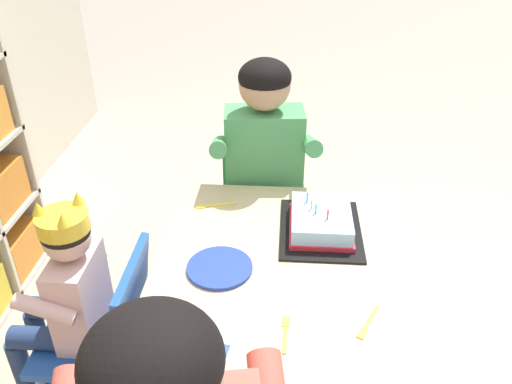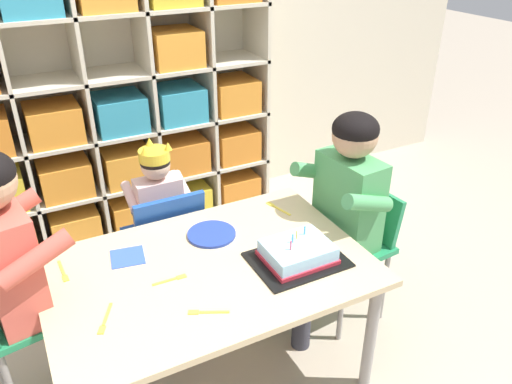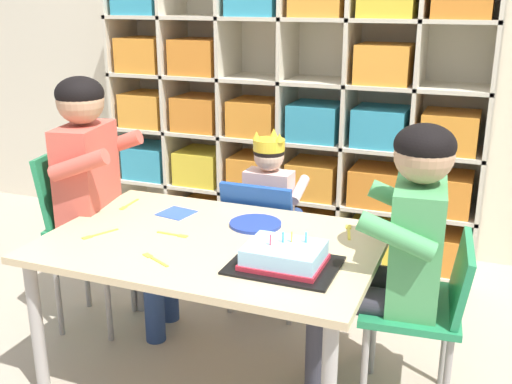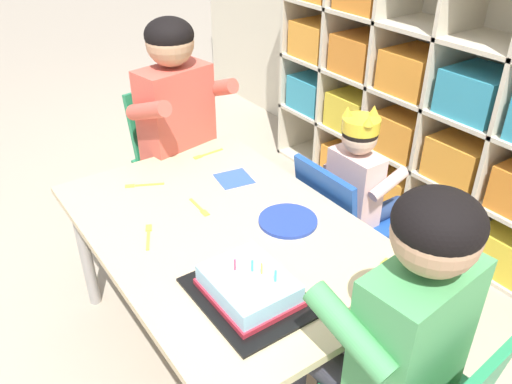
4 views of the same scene
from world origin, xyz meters
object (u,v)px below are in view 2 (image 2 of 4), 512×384
classroom_chair_blue (167,236)px  classroom_chair_adult_side (6,316)px  birthday_cake_on_tray (298,254)px  activity_table (209,279)px  child_with_crown (158,201)px  fork_near_child_seat (277,208)px  fork_at_table_front_edge (206,312)px  fork_scattered_mid_table (105,320)px  fork_by_napkin (63,272)px  classroom_chair_guest_side (353,238)px  guest_at_table_side (338,202)px  paper_plate_stack (212,234)px  fork_near_cake_tray (172,279)px  adult_helper_seated (28,257)px

classroom_chair_blue → classroom_chair_adult_side: 0.80m
birthday_cake_on_tray → activity_table: bearing=159.3°
child_with_crown → fork_near_child_seat: bearing=139.2°
fork_at_table_front_edge → fork_scattered_mid_table: bearing=-174.0°
child_with_crown → birthday_cake_on_tray: size_ratio=2.42×
fork_at_table_front_edge → fork_by_napkin: same height
activity_table → classroom_chair_guest_side: (0.75, 0.09, -0.10)m
guest_at_table_side → fork_scattered_mid_table: guest_at_table_side is taller
classroom_chair_adult_side → paper_plate_stack: (0.79, 0.03, 0.08)m
fork_near_child_seat → fork_at_table_front_edge: bearing=-62.6°
fork_near_cake_tray → fork_by_napkin: (-0.34, 0.22, 0.00)m
adult_helper_seated → birthday_cake_on_tray: size_ratio=3.16×
fork_scattered_mid_table → classroom_chair_blue: bearing=-6.0°
fork_near_child_seat → fork_near_cake_tray: same height
guest_at_table_side → fork_near_child_seat: size_ratio=7.03×
classroom_chair_blue → adult_helper_seated: size_ratio=0.59×
guest_at_table_side → fork_near_child_seat: guest_at_table_side is taller
guest_at_table_side → child_with_crown: bearing=-136.1°
birthday_cake_on_tray → classroom_chair_guest_side: bearing=26.0°
fork_near_cake_tray → fork_near_child_seat: bearing=-154.1°
activity_table → guest_at_table_side: 0.66m
guest_at_table_side → adult_helper_seated: bearing=-99.7°
guest_at_table_side → birthday_cake_on_tray: 0.39m
classroom_chair_adult_side → adult_helper_seated: 0.23m
child_with_crown → paper_plate_stack: size_ratio=4.24×
classroom_chair_adult_side → fork_at_table_front_edge: classroom_chair_adult_side is taller
birthday_cake_on_tray → fork_by_napkin: bearing=157.5°
adult_helper_seated → fork_by_napkin: size_ratio=7.86×
classroom_chair_adult_side → guest_at_table_side: (1.34, -0.07, 0.14)m
classroom_chair_adult_side → paper_plate_stack: bearing=-97.9°
fork_at_table_front_edge → classroom_chair_guest_side: bearing=47.1°
activity_table → birthday_cake_on_tray: birthday_cake_on_tray is taller
fork_near_child_seat → classroom_chair_blue: bearing=-136.2°
guest_at_table_side → fork_scattered_mid_table: 1.07m
classroom_chair_blue → birthday_cake_on_tray: bearing=115.9°
classroom_chair_blue → fork_near_cake_tray: 0.59m
fork_scattered_mid_table → fork_by_napkin: (-0.08, 0.32, 0.00)m
classroom_chair_guest_side → fork_near_child_seat: (-0.31, 0.16, 0.16)m
activity_table → child_with_crown: 0.63m
classroom_chair_blue → fork_near_child_seat: 0.54m
birthday_cake_on_tray → fork_at_table_front_edge: bearing=-165.7°
child_with_crown → adult_helper_seated: 0.76m
fork_near_cake_tray → fork_by_napkin: size_ratio=0.90×
birthday_cake_on_tray → fork_by_napkin: (-0.80, 0.33, -0.03)m
child_with_crown → classroom_chair_adult_side: size_ratio=1.08×
classroom_chair_guest_side → fork_near_child_seat: bearing=-123.0°
fork_scattered_mid_table → fork_by_napkin: 0.33m
classroom_chair_blue → guest_at_table_side: guest_at_table_side is taller
fork_near_cake_tray → fork_scattered_mid_table: size_ratio=0.93×
guest_at_table_side → fork_near_child_seat: (-0.20, 0.17, -0.06)m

